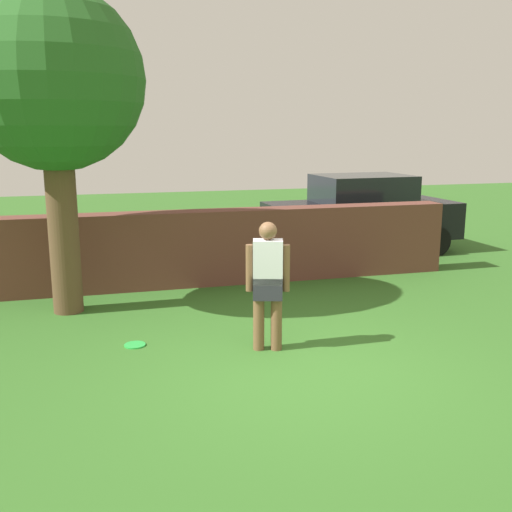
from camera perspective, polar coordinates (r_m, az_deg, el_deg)
ground_plane at (r=6.89m, az=4.76°, el=-11.12°), size 40.00×40.00×0.00m
brick_wall at (r=10.36m, az=-11.05°, el=0.48°), size 11.34×0.50×1.32m
tree at (r=9.10m, az=-18.91°, el=15.44°), size 2.58×2.58×4.69m
person at (r=7.27m, az=1.14°, el=-2.33°), size 0.52×0.31×1.62m
car at (r=13.38m, az=10.11°, el=4.00°), size 4.28×2.08×1.72m
frisbee_green at (r=7.82m, az=-11.56°, el=-8.37°), size 0.27×0.27×0.02m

